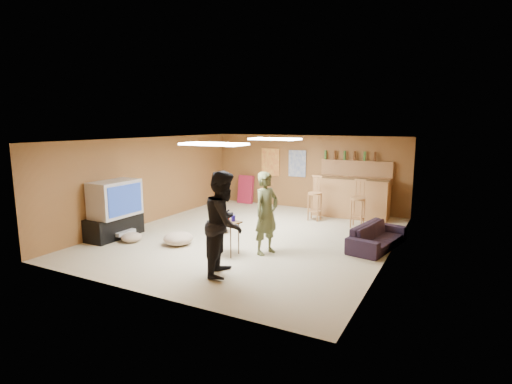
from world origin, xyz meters
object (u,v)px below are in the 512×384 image
at_px(sofa, 377,236).
at_px(tray_table, 226,238).
at_px(person_olive, 266,213).
at_px(bar_counter, 351,197).
at_px(person_black, 224,223).
at_px(tv_body, 115,199).

distance_m(sofa, tray_table, 3.13).
bearing_deg(tray_table, person_olive, 33.32).
bearing_deg(bar_counter, sofa, -64.30).
relative_size(person_black, sofa, 1.06).
height_order(sofa, tray_table, tray_table).
xyz_separation_m(tv_body, tray_table, (2.80, 0.14, -0.57)).
height_order(bar_counter, sofa, bar_counter).
xyz_separation_m(tv_body, person_olive, (3.47, 0.58, -0.08)).
bearing_deg(bar_counter, tv_body, -133.00).
bearing_deg(tray_table, sofa, 35.40).
xyz_separation_m(tv_body, person_black, (3.31, -0.72, -0.01)).
relative_size(person_black, tray_table, 2.67).
bearing_deg(bar_counter, person_black, -99.28).
height_order(person_black, tray_table, person_black).
xyz_separation_m(person_black, sofa, (2.04, 2.67, -0.64)).
xyz_separation_m(bar_counter, person_black, (-0.84, -5.17, 0.34)).
xyz_separation_m(bar_counter, person_olive, (-0.68, -3.87, 0.27)).
distance_m(bar_counter, tray_table, 4.52).
relative_size(bar_counter, person_olive, 1.23).
bearing_deg(sofa, tray_table, 136.54).
bearing_deg(tv_body, sofa, 20.08).
relative_size(tv_body, sofa, 0.65).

